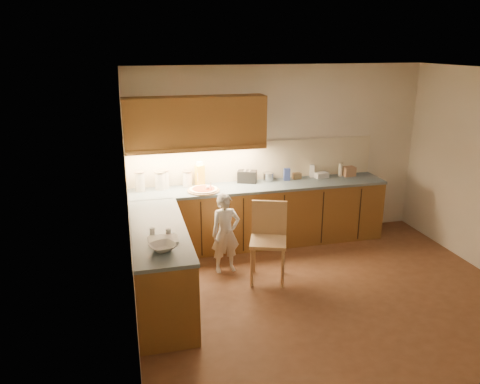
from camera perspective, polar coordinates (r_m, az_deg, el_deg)
The scene contains 24 objects.
room at distance 5.20m, azimuth 11.89°, elevation 3.85°, with size 4.54×4.50×2.62m.
l_counter at distance 6.41m, azimuth -1.17°, elevation -4.55°, with size 3.77×2.62×0.92m.
backsplash at distance 6.98m, azimuth 1.81°, elevation 3.81°, with size 3.75×0.02×0.58m, color beige.
upper_cabinets at distance 6.51m, azimuth -5.46°, elevation 8.45°, with size 1.95×0.36×0.73m.
pizza_on_board at distance 6.51m, azimuth -4.45°, elevation 0.26°, with size 0.45×0.45×0.18m.
child at distance 6.09m, azimuth -1.77°, elevation -5.05°, with size 0.39×0.25×1.06m, color silver.
wooden_chair at distance 5.93m, azimuth 3.50°, elevation -5.28°, with size 0.57×0.57×0.99m.
mixing_bowl at distance 4.74m, azimuth -9.41°, elevation -6.64°, with size 0.26×0.26×0.06m, color silver.
canister_a at distance 6.62m, azimuth -12.11°, elevation 1.29°, with size 0.14×0.14×0.28m.
canister_b at distance 6.64m, azimuth -9.73°, elevation 1.40°, with size 0.15×0.15×0.26m.
canister_c at distance 6.69m, azimuth -9.23°, elevation 1.56°, with size 0.14×0.14×0.27m.
canister_d at distance 6.73m, azimuth -6.41°, elevation 1.64°, with size 0.14×0.14×0.23m.
oil_jug at distance 6.72m, azimuth -4.92°, elevation 2.09°, with size 0.15×0.13×0.36m.
toaster at distance 6.89m, azimuth 0.88°, elevation 1.89°, with size 0.32×0.25×0.18m.
steel_pot at distance 6.99m, azimuth 3.45°, elevation 1.87°, with size 0.17×0.17×0.13m.
blue_box at distance 7.03m, azimuth 5.73°, elevation 2.15°, with size 0.09×0.06×0.18m, color #2E408C.
card_box_a at distance 7.14m, azimuth 6.92°, elevation 1.97°, with size 0.13×0.09×0.09m, color #A68559.
white_bottle at distance 7.26m, azimuth 8.76°, elevation 2.56°, with size 0.06×0.06×0.19m, color white.
flat_pack at distance 7.26m, azimuth 9.87°, elevation 2.06°, with size 0.20×0.14×0.08m, color silver.
tall_jar at distance 7.38m, azimuth 12.16°, elevation 2.72°, with size 0.07×0.07×0.21m.
card_box_b at distance 7.44m, azimuth 13.13°, elevation 2.47°, with size 0.18×0.14×0.14m, color tan.
dough_cloth at distance 4.97m, azimuth -9.37°, elevation -5.75°, with size 0.30×0.24×0.02m, color white.
spice_jar_a at distance 5.14m, azimuth -10.65°, elevation -4.69°, with size 0.05×0.05×0.07m, color white.
spice_jar_b at distance 5.08m, azimuth -8.75°, elevation -4.85°, with size 0.05×0.05×0.07m, color silver.
Camera 1 is at (-2.24, -4.53, 2.89)m, focal length 35.00 mm.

